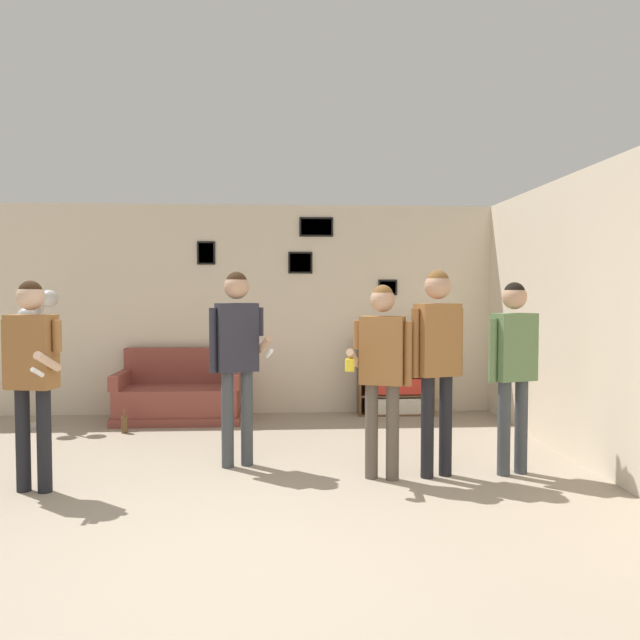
% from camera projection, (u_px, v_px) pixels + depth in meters
% --- Properties ---
extents(ground_plane, '(20.00, 20.00, 0.00)m').
position_uv_depth(ground_plane, '(229.00, 563.00, 3.64)').
color(ground_plane, gray).
extents(wall_back, '(8.49, 0.08, 2.70)m').
position_uv_depth(wall_back, '(259.00, 309.00, 8.09)').
color(wall_back, beige).
rests_on(wall_back, ground_plane).
extents(wall_right, '(0.06, 6.90, 2.70)m').
position_uv_depth(wall_right, '(570.00, 316.00, 6.00)').
color(wall_right, beige).
rests_on(wall_right, ground_plane).
extents(couch, '(1.51, 0.80, 0.87)m').
position_uv_depth(couch, '(180.00, 397.00, 7.67)').
color(couch, brown).
rests_on(couch, ground_plane).
extents(bookshelf, '(0.96, 0.30, 1.01)m').
position_uv_depth(bookshelf, '(395.00, 375.00, 8.01)').
color(bookshelf, brown).
rests_on(bookshelf, ground_plane).
extents(floor_lamp, '(0.41, 0.45, 1.60)m').
position_uv_depth(floor_lamp, '(37.00, 319.00, 7.25)').
color(floor_lamp, '#ADA89E').
rests_on(floor_lamp, ground_plane).
extents(person_player_foreground_left, '(0.49, 0.51, 1.67)m').
position_uv_depth(person_player_foreground_left, '(32.00, 363.00, 4.89)').
color(person_player_foreground_left, black).
rests_on(person_player_foreground_left, ground_plane).
extents(person_player_foreground_center, '(0.57, 0.43, 1.76)m').
position_uv_depth(person_player_foreground_center, '(237.00, 346.00, 5.60)').
color(person_player_foreground_center, '#3D4247').
rests_on(person_player_foreground_center, ground_plane).
extents(person_watcher_holding_cup, '(0.57, 0.37, 1.64)m').
position_uv_depth(person_watcher_holding_cup, '(382.00, 361.00, 5.22)').
color(person_watcher_holding_cup, brown).
rests_on(person_watcher_holding_cup, ground_plane).
extents(person_spectator_near_bookshelf, '(0.48, 0.30, 1.77)m').
position_uv_depth(person_spectator_near_bookshelf, '(437.00, 349.00, 5.29)').
color(person_spectator_near_bookshelf, black).
rests_on(person_spectator_near_bookshelf, ground_plane).
extents(person_spectator_far_right, '(0.48, 0.30, 1.66)m').
position_uv_depth(person_spectator_far_right, '(514.00, 357.00, 5.36)').
color(person_spectator_far_right, '#3D4247').
rests_on(person_spectator_far_right, ground_plane).
extents(bottle_on_floor, '(0.07, 0.07, 0.26)m').
position_uv_depth(bottle_on_floor, '(125.00, 424.00, 6.97)').
color(bottle_on_floor, brown).
rests_on(bottle_on_floor, ground_plane).
extents(drinking_cup, '(0.08, 0.08, 0.12)m').
position_uv_depth(drinking_cup, '(404.00, 331.00, 7.99)').
color(drinking_cup, red).
rests_on(drinking_cup, bookshelf).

